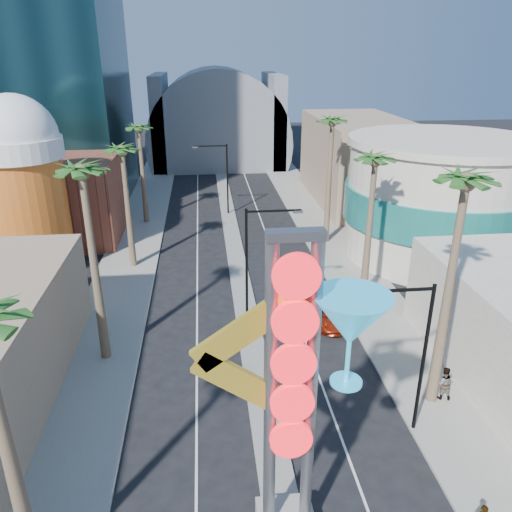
% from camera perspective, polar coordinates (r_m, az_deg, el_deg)
% --- Properties ---
extents(sidewalk_west, '(5.00, 100.00, 0.15)m').
position_cam_1_polar(sidewalk_west, '(49.32, -13.70, 1.21)').
color(sidewalk_west, gray).
rests_on(sidewalk_west, ground).
extents(sidewalk_east, '(5.00, 100.00, 0.15)m').
position_cam_1_polar(sidewalk_east, '(50.33, 8.25, 2.07)').
color(sidewalk_east, gray).
rests_on(sidewalk_east, ground).
extents(median, '(1.60, 84.00, 0.15)m').
position_cam_1_polar(median, '(51.72, -2.83, 2.85)').
color(median, gray).
rests_on(median, ground).
extents(brick_filler_west, '(10.00, 10.00, 8.00)m').
position_cam_1_polar(brick_filler_west, '(52.20, -20.83, 6.10)').
color(brick_filler_west, brown).
rests_on(brick_filler_west, ground).
extents(filler_east, '(10.00, 20.00, 10.00)m').
position_cam_1_polar(filler_east, '(62.78, 11.49, 10.63)').
color(filler_east, '#A17E68').
rests_on(filler_east, ground).
extents(beer_mug, '(7.00, 7.00, 14.50)m').
position_cam_1_polar(beer_mug, '(44.16, -25.16, 7.82)').
color(beer_mug, '#D55C1C').
rests_on(beer_mug, ground).
extents(turquoise_building, '(16.60, 16.60, 10.60)m').
position_cam_1_polar(turquoise_building, '(47.19, 20.20, 6.13)').
color(turquoise_building, beige).
rests_on(turquoise_building, ground).
extents(canopy, '(22.00, 16.00, 22.00)m').
position_cam_1_polar(canopy, '(83.72, -4.34, 13.43)').
color(canopy, slate).
rests_on(canopy, ground).
extents(neon_sign, '(6.53, 2.60, 12.55)m').
position_cam_1_polar(neon_sign, '(17.32, 6.80, -13.55)').
color(neon_sign, gray).
rests_on(neon_sign, ground).
extents(streetlight_0, '(3.79, 0.25, 8.00)m').
position_cam_1_polar(streetlight_0, '(33.28, -0.15, 0.30)').
color(streetlight_0, black).
rests_on(streetlight_0, ground).
extents(streetlight_1, '(3.79, 0.25, 8.00)m').
position_cam_1_polar(streetlight_1, '(56.11, -3.87, 9.51)').
color(streetlight_1, black).
rests_on(streetlight_1, ground).
extents(streetlight_2, '(3.45, 0.25, 8.00)m').
position_cam_1_polar(streetlight_2, '(24.39, 17.77, -9.88)').
color(streetlight_2, black).
rests_on(streetlight_2, ground).
extents(palm_1, '(2.40, 2.40, 12.70)m').
position_cam_1_polar(palm_1, '(28.18, -19.14, 7.66)').
color(palm_1, brown).
rests_on(palm_1, ground).
extents(palm_2, '(2.40, 2.40, 11.20)m').
position_cam_1_polar(palm_2, '(41.90, -14.99, 10.80)').
color(palm_2, brown).
rests_on(palm_2, ground).
extents(palm_3, '(2.40, 2.40, 11.20)m').
position_cam_1_polar(palm_3, '(53.62, -13.21, 13.39)').
color(palm_3, brown).
rests_on(palm_3, ground).
extents(palm_5, '(2.40, 2.40, 13.20)m').
position_cam_1_polar(palm_5, '(24.49, 22.66, 6.13)').
color(palm_5, brown).
rests_on(palm_5, ground).
extents(palm_6, '(2.40, 2.40, 11.70)m').
position_cam_1_polar(palm_6, '(35.46, 13.40, 9.66)').
color(palm_6, brown).
rests_on(palm_6, ground).
extents(palm_7, '(2.40, 2.40, 12.70)m').
position_cam_1_polar(palm_7, '(46.61, 8.68, 14.09)').
color(palm_7, brown).
rests_on(palm_7, ground).
extents(red_pickup, '(2.88, 5.18, 1.37)m').
position_cam_1_polar(red_pickup, '(34.96, 8.23, -6.41)').
color(red_pickup, maroon).
rests_on(red_pickup, ground).
extents(pedestrian_b, '(1.07, 0.92, 1.89)m').
position_cam_1_polar(pedestrian_b, '(29.06, 20.66, -13.43)').
color(pedestrian_b, gray).
rests_on(pedestrian_b, sidewalk_east).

